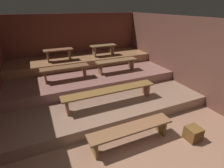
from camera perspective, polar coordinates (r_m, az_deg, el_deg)
name	(u,v)px	position (r m, az deg, el deg)	size (l,w,h in m)	color
ground	(102,102)	(5.14, -3.43, -5.94)	(5.83, 6.22, 0.08)	#92674F
wall_back	(76,44)	(7.21, -11.74, 12.58)	(5.83, 0.06, 2.27)	brown
wall_right	(175,54)	(6.00, 19.89, 9.32)	(0.06, 6.22, 2.27)	brown
platform_lower	(94,88)	(5.61, -5.90, -1.27)	(5.03, 4.10, 0.27)	#8C6A55
platform_middle	(87,73)	(6.09, -8.06, 3.54)	(5.03, 2.76, 0.27)	#8C5D53
platform_upper	(81,60)	(6.66, -9.98, 7.68)	(5.03, 1.35, 0.27)	#966643
bench_floor_center	(131,131)	(3.55, 6.23, -14.85)	(1.75, 0.33, 0.39)	brown
bench_lower_center	(110,92)	(4.30, -0.62, -2.60)	(2.39, 0.33, 0.39)	brown
bench_middle_left	(65,70)	(5.24, -15.05, 4.53)	(1.36, 0.33, 0.39)	brown
bench_middle_right	(116,63)	(5.70, 1.40, 6.97)	(1.36, 0.33, 0.39)	brown
bench_upper_left	(58,52)	(6.21, -17.07, 9.83)	(0.94, 0.33, 0.39)	brown
bench_upper_right	(103,48)	(6.60, -2.86, 11.66)	(0.94, 0.33, 0.39)	brown
wooden_crate_floor	(193,134)	(4.09, 24.93, -14.44)	(0.28, 0.28, 0.28)	brown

